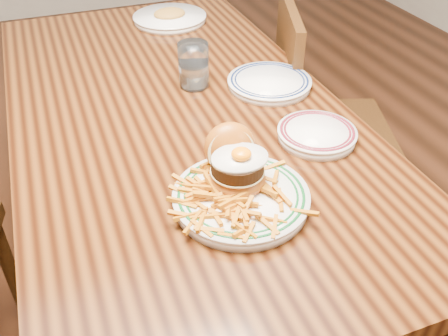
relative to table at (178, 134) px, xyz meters
name	(u,v)px	position (x,y,z in m)	size (l,w,h in m)	color
floor	(188,289)	(0.00, 0.00, -0.66)	(6.00, 6.00, 0.00)	black
table	(178,134)	(0.00, 0.00, 0.00)	(0.85, 1.60, 0.75)	black
chair_right	(315,120)	(0.56, 0.19, -0.19)	(0.53, 0.53, 0.89)	#3F230D
main_plate	(239,185)	(0.01, -0.41, 0.12)	(0.28, 0.29, 0.13)	white
side_plate	(317,133)	(0.27, -0.27, 0.10)	(0.19, 0.19, 0.03)	white
rear_plate	(269,82)	(0.28, 0.01, 0.10)	(0.24, 0.24, 0.03)	white
water_glass	(194,68)	(0.08, 0.09, 0.14)	(0.08, 0.08, 0.13)	white
far_plate	(170,18)	(0.15, 0.59, 0.10)	(0.26, 0.26, 0.05)	white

